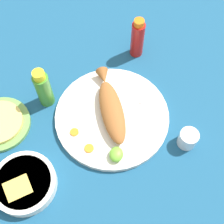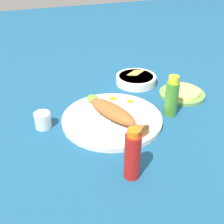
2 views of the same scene
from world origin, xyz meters
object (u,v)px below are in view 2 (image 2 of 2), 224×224
(hot_sauce_bottle_red, at_px, (132,155))
(tortilla_plate, at_px, (182,94))
(main_plate, at_px, (112,119))
(guacamole_bowl, at_px, (136,79))
(salt_cup, at_px, (43,121))
(fried_fish, at_px, (115,113))
(fork_near, at_px, (106,131))
(fork_far, at_px, (94,128))
(hot_sauce_bottle_green, at_px, (172,97))

(hot_sauce_bottle_red, height_order, tortilla_plate, hot_sauce_bottle_red)
(main_plate, distance_m, guacamole_bowl, 0.32)
(salt_cup, bearing_deg, main_plate, -101.86)
(fried_fish, relative_size, fork_near, 1.65)
(main_plate, distance_m, hot_sauce_bottle_red, 0.28)
(main_plate, height_order, salt_cup, salt_cup)
(main_plate, relative_size, guacamole_bowl, 1.99)
(main_plate, height_order, fork_near, fork_near)
(hot_sauce_bottle_red, bearing_deg, fork_near, 1.37)
(main_plate, bearing_deg, tortilla_plate, -77.08)
(main_plate, relative_size, hot_sauce_bottle_red, 2.29)
(guacamole_bowl, xyz_separation_m, tortilla_plate, (-0.17, -0.13, -0.01))
(fried_fish, bearing_deg, fork_near, 117.90)
(salt_cup, height_order, guacamole_bowl, salt_cup)
(fork_far, bearing_deg, guacamole_bowl, 166.36)
(tortilla_plate, bearing_deg, salt_cup, 92.85)
(fork_near, xyz_separation_m, guacamole_bowl, (0.32, -0.26, 0.00))
(main_plate, distance_m, fried_fish, 0.04)
(fork_near, xyz_separation_m, hot_sauce_bottle_red, (-0.19, -0.00, 0.05))
(fork_near, height_order, guacamole_bowl, guacamole_bowl)
(hot_sauce_bottle_red, distance_m, hot_sauce_bottle_green, 0.35)
(fried_fish, distance_m, tortilla_plate, 0.35)
(fried_fish, relative_size, guacamole_bowl, 1.51)
(main_plate, relative_size, fried_fish, 1.32)
(fork_far, height_order, hot_sauce_bottle_green, hot_sauce_bottle_green)
(fork_near, relative_size, tortilla_plate, 0.87)
(salt_cup, xyz_separation_m, tortilla_plate, (0.03, -0.57, -0.02))
(fork_far, xyz_separation_m, salt_cup, (0.09, 0.15, 0.00))
(main_plate, xyz_separation_m, tortilla_plate, (0.08, -0.34, -0.00))
(hot_sauce_bottle_green, bearing_deg, salt_cup, 79.93)
(hot_sauce_bottle_red, xyz_separation_m, salt_cup, (0.32, 0.19, -0.05))
(hot_sauce_bottle_green, xyz_separation_m, tortilla_plate, (0.11, -0.12, -0.06))
(salt_cup, relative_size, guacamole_bowl, 0.32)
(salt_cup, distance_m, tortilla_plate, 0.57)
(hot_sauce_bottle_green, relative_size, salt_cup, 2.74)
(main_plate, height_order, fork_far, fork_far)
(guacamole_bowl, bearing_deg, main_plate, 140.20)
(fork_near, bearing_deg, hot_sauce_bottle_green, 132.94)
(hot_sauce_bottle_red, xyz_separation_m, tortilla_plate, (0.35, -0.38, -0.07))
(main_plate, height_order, tortilla_plate, main_plate)
(salt_cup, bearing_deg, fork_far, -121.38)
(hot_sauce_bottle_red, relative_size, salt_cup, 2.76)
(fried_fish, distance_m, hot_sauce_bottle_red, 0.26)
(main_plate, relative_size, hot_sauce_bottle_green, 2.31)
(main_plate, relative_size, tortilla_plate, 1.90)
(main_plate, distance_m, hot_sauce_bottle_green, 0.23)
(fork_near, relative_size, hot_sauce_bottle_green, 1.06)
(hot_sauce_bottle_green, bearing_deg, guacamole_bowl, 1.83)
(main_plate, height_order, guacamole_bowl, guacamole_bowl)
(hot_sauce_bottle_red, bearing_deg, guacamole_bowl, -25.85)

